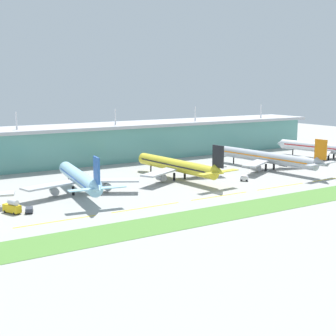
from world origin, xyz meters
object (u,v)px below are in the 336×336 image
airliner_farthest (329,149)px  pushback_tug (29,210)px  airliner_far_middle (268,158)px  fuel_truck (12,207)px  airliner_center (178,166)px  baggage_cart (244,178)px  airliner_near_middle (80,178)px

airliner_farthest → pushback_tug: (-186.74, -25.30, -5.36)m
airliner_far_middle → fuel_truck: airliner_far_middle is taller
fuel_truck → airliner_farthest: bearing=6.8°
airliner_farthest → pushback_tug: 188.52m
airliner_far_middle → airliner_farthest: size_ratio=1.01×
airliner_center → baggage_cart: (23.86, -20.14, -5.19)m
airliner_center → airliner_farthest: (109.93, 2.71, 0.01)m
airliner_center → fuel_truck: (-81.89, -20.00, -4.19)m
airliner_center → airliner_farthest: bearing=1.4°
airliner_far_middle → baggage_cart: size_ratio=18.49×
airliner_center → pushback_tug: airliner_center is taller
baggage_cart → pushback_tug: bearing=-178.6°
airliner_near_middle → airliner_farthest: same height
airliner_farthest → baggage_cart: airliner_farthest is taller
fuel_truck → baggage_cart: bearing=-0.1°
airliner_center → airliner_farthest: same height
airliner_center → fuel_truck: bearing=-166.3°
airliner_center → airliner_farthest: size_ratio=0.90×
airliner_farthest → baggage_cart: 89.21m
pushback_tug → fuel_truck: 5.82m
airliner_near_middle → airliner_far_middle: 104.40m
airliner_farthest → baggage_cart: size_ratio=18.31×
airliner_near_middle → pushback_tug: size_ratio=12.41×
fuel_truck → pushback_tug: bearing=-26.9°
pushback_tug → fuel_truck: (-5.08, 2.58, 1.16)m
baggage_cart → airliner_farthest: bearing=14.9°
airliner_farthest → airliner_center: bearing=-178.6°
pushback_tug → fuel_truck: bearing=153.1°
airliner_near_middle → airliner_farthest: 160.61m
airliner_near_middle → airliner_far_middle: bearing=0.0°
airliner_center → baggage_cart: airliner_center is taller
airliner_farthest → fuel_truck: (-191.82, -22.72, -4.20)m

